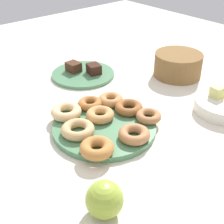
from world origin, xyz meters
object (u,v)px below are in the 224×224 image
basket (178,65)px  melon_chunk_left (217,92)px  donut_7 (66,112)px  donut_0 (78,129)px  donut_8 (111,100)px  donut_5 (134,134)px  brownie_far (94,69)px  donut_6 (129,107)px  cake_plate (83,74)px  donut_1 (97,148)px  donut_3 (90,103)px  apple (104,199)px  donut_plate (104,127)px  donut_4 (149,116)px  fruit_bowl (224,106)px  brownie_near (73,67)px  donut_2 (100,115)px

basket → melon_chunk_left: size_ratio=5.07×
donut_7 → melon_chunk_left: 0.48m
donut_0 → donut_7: donut_7 is taller
donut_7 → donut_8: bearing=78.7°
donut_5 → brownie_far: size_ratio=1.62×
donut_6 → cake_plate: size_ratio=0.35×
donut_5 → donut_1: bearing=-98.9°
donut_3 → donut_5: donut_5 is taller
brownie_far → donut_0: bearing=-44.2°
donut_1 → brownie_far: bearing=142.9°
donut_8 → brownie_far: bearing=154.6°
donut_3 → apple: 0.41m
donut_plate → donut_0: donut_0 is taller
cake_plate → apple: 0.68m
brownie_far → donut_8: bearing=-25.4°
donut_8 → donut_4: bearing=8.8°
donut_0 → donut_1: 0.10m
donut_7 → melon_chunk_left: melon_chunk_left is taller
donut_3 → apple: size_ratio=0.96×
donut_6 → donut_0: bearing=-91.7°
brownie_far → apple: (0.54, -0.40, 0.01)m
fruit_bowl → melon_chunk_left: melon_chunk_left is taller
donut_0 → fruit_bowl: donut_0 is taller
brownie_far → apple: apple is taller
donut_3 → apple: apple is taller
donut_8 → cake_plate: donut_8 is taller
brownie_near → donut_2: bearing=-22.5°
brownie_near → brownie_far: (0.07, 0.05, 0.00)m
donut_7 → fruit_bowl: size_ratio=0.50×
apple → melon_chunk_left: bearing=100.2°
cake_plate → donut_3: bearing=-31.4°
donut_6 → melon_chunk_left: size_ratio=2.40×
donut_8 → apple: bearing=-42.3°
donut_8 → apple: (0.32, -0.29, 0.01)m
donut_plate → donut_4: size_ratio=4.00×
donut_3 → cake_plate: donut_3 is taller
cake_plate → brownie_far: 0.05m
donut_0 → cake_plate: (-0.32, 0.25, -0.02)m
donut_0 → basket: (-0.09, 0.54, 0.01)m
donut_1 → basket: 0.58m
brownie_near → cake_plate: bearing=26.6°
donut_7 → cake_plate: donut_7 is taller
brownie_far → apple: size_ratio=0.67×
donut_3 → donut_4: size_ratio=1.02×
donut_0 → donut_2: bearing=101.2°
cake_plate → brownie_near: size_ratio=4.55×
donut_4 → donut_7: (-0.18, -0.17, 0.00)m
donut_8 → donut_1: bearing=-48.6°
donut_3 → melon_chunk_left: (0.24, 0.32, 0.03)m
donut_5 → cake_plate: (-0.44, 0.15, -0.02)m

